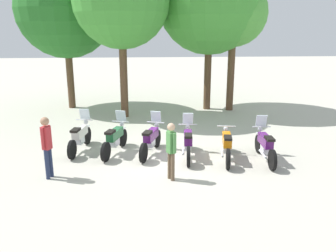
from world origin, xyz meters
TOP-DOWN VIEW (x-y plane):
  - ground_plane at (0.00, 0.00)m, footprint 80.00×80.00m
  - motorcycle_0 at (-3.05, 0.75)m, footprint 0.72×2.17m
  - motorcycle_1 at (-1.82, 0.42)m, footprint 0.87×2.12m
  - motorcycle_2 at (-0.60, 0.24)m, footprint 0.89×2.11m
  - motorcycle_3 at (0.61, -0.14)m, footprint 0.64×2.19m
  - motorcycle_4 at (1.84, -0.47)m, footprint 0.71×2.18m
  - motorcycle_5 at (3.06, -0.63)m, footprint 0.62×2.19m
  - person_0 at (-0.09, -1.91)m, footprint 0.29×0.39m
  - person_1 at (-3.56, -1.54)m, footprint 0.31×0.40m
  - tree_0 at (-4.64, 7.75)m, footprint 4.91×4.91m
  - tree_1 at (-1.72, 5.54)m, footprint 4.37×4.37m
  - tree_2 at (2.53, 6.91)m, footprint 5.15×5.15m
  - tree_3 at (3.66, 6.58)m, footprint 3.29×3.29m

SIDE VIEW (x-z plane):
  - ground_plane at x=0.00m, z-range 0.00..0.00m
  - motorcycle_4 at x=1.84m, z-range 0.01..1.00m
  - motorcycle_0 at x=-3.05m, z-range -0.17..1.20m
  - motorcycle_1 at x=-1.82m, z-range -0.17..1.20m
  - motorcycle_2 at x=-0.60m, z-range -0.17..1.20m
  - motorcycle_3 at x=0.61m, z-range -0.17..1.20m
  - motorcycle_5 at x=3.06m, z-range -0.17..1.20m
  - person_0 at x=-0.09m, z-range 0.14..1.80m
  - person_1 at x=-3.56m, z-range 0.17..1.97m
  - tree_3 at x=3.66m, z-range 1.56..8.06m
  - tree_0 at x=-4.64m, z-range 1.29..8.81m
  - tree_1 at x=-1.72m, z-range 1.57..9.12m
  - tree_2 at x=2.53m, z-range 1.39..9.35m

